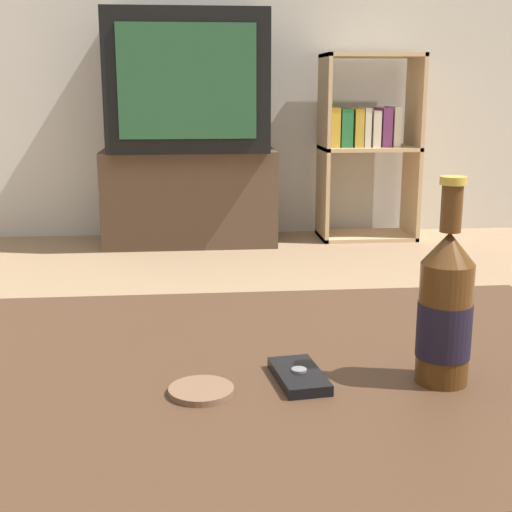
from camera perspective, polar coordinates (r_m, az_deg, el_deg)
The scene contains 7 objects.
coffee_table at distance 1.00m, azimuth -3.89°, elevation -12.06°, with size 1.18×0.72×0.43m.
tv_stand at distance 3.70m, azimuth -5.33°, elevation 4.73°, with size 0.88×0.38×0.48m.
television at distance 3.66m, azimuth -5.53°, elevation 13.69°, with size 0.78×0.55×0.67m.
bookshelf at distance 3.84m, azimuth 8.79°, elevation 9.15°, with size 0.50×0.30×0.96m.
beer_bottle at distance 0.93m, azimuth 14.89°, elevation -4.20°, with size 0.07×0.07×0.26m.
cell_phone at distance 0.93m, azimuth 3.46°, elevation -9.56°, with size 0.07×0.12×0.02m.
coaster at distance 0.90m, azimuth -4.41°, elevation -10.69°, with size 0.08×0.08×0.01m.
Camera 1 is at (-0.02, -0.90, 0.80)m, focal length 50.00 mm.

